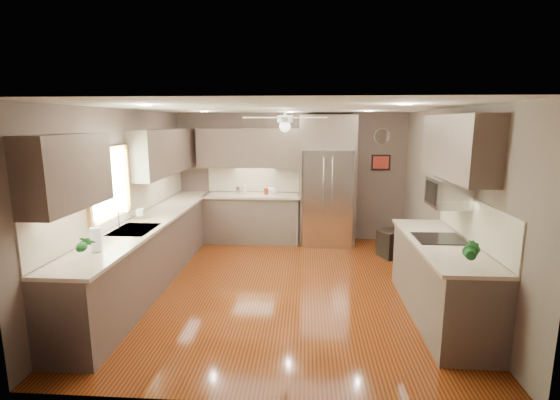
# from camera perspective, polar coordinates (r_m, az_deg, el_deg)

# --- Properties ---
(floor) EXTENTS (5.00, 5.00, 0.00)m
(floor) POSITION_cam_1_polar(r_m,az_deg,el_deg) (5.96, 0.49, -11.96)
(floor) COLOR #4B190A
(floor) RESTS_ON ground
(ceiling) EXTENTS (5.00, 5.00, 0.00)m
(ceiling) POSITION_cam_1_polar(r_m,az_deg,el_deg) (5.50, 0.54, 12.81)
(ceiling) COLOR white
(ceiling) RESTS_ON ground
(wall_back) EXTENTS (4.50, 0.00, 4.50)m
(wall_back) POSITION_cam_1_polar(r_m,az_deg,el_deg) (8.07, 1.52, 3.28)
(wall_back) COLOR brown
(wall_back) RESTS_ON ground
(wall_front) EXTENTS (4.50, 0.00, 4.50)m
(wall_front) POSITION_cam_1_polar(r_m,az_deg,el_deg) (3.19, -2.06, -8.61)
(wall_front) COLOR brown
(wall_front) RESTS_ON ground
(wall_left) EXTENTS (0.00, 5.00, 5.00)m
(wall_left) POSITION_cam_1_polar(r_m,az_deg,el_deg) (6.15, -20.91, 0.18)
(wall_left) COLOR brown
(wall_left) RESTS_ON ground
(wall_right) EXTENTS (0.00, 5.00, 5.00)m
(wall_right) POSITION_cam_1_polar(r_m,az_deg,el_deg) (5.92, 22.82, -0.35)
(wall_right) COLOR brown
(wall_right) RESTS_ON ground
(canister_b) EXTENTS (0.12, 0.12, 0.14)m
(canister_b) POSITION_cam_1_polar(r_m,az_deg,el_deg) (7.95, -5.94, 1.36)
(canister_b) COLOR silver
(canister_b) RESTS_ON back_run
(canister_c) EXTENTS (0.12, 0.12, 0.17)m
(canister_c) POSITION_cam_1_polar(r_m,az_deg,el_deg) (7.89, -4.99, 1.45)
(canister_c) COLOR beige
(canister_c) RESTS_ON back_run
(canister_d) EXTENTS (0.09, 0.09, 0.12)m
(canister_d) POSITION_cam_1_polar(r_m,az_deg,el_deg) (7.86, -1.99, 1.24)
(canister_d) COLOR maroon
(canister_d) RESTS_ON back_run
(soap_bottle) EXTENTS (0.11, 0.11, 0.21)m
(soap_bottle) POSITION_cam_1_polar(r_m,az_deg,el_deg) (6.19, -18.90, -1.54)
(soap_bottle) COLOR white
(soap_bottle) RESTS_ON left_run
(potted_plant_left) EXTENTS (0.19, 0.15, 0.32)m
(potted_plant_left) POSITION_cam_1_polar(r_m,az_deg,el_deg) (4.57, -26.05, -5.63)
(potted_plant_left) COLOR #17531E
(potted_plant_left) RESTS_ON left_run
(potted_plant_right) EXTENTS (0.21, 0.19, 0.32)m
(potted_plant_right) POSITION_cam_1_polar(r_m,az_deg,el_deg) (4.32, 25.48, -6.51)
(potted_plant_right) COLOR #17531E
(potted_plant_right) RESTS_ON right_run
(bowl) EXTENTS (0.30, 0.30, 0.06)m
(bowl) POSITION_cam_1_polar(r_m,az_deg,el_deg) (7.87, -1.23, 1.02)
(bowl) COLOR beige
(bowl) RESTS_ON back_run
(left_run) EXTENTS (0.65, 4.70, 1.45)m
(left_run) POSITION_cam_1_polar(r_m,az_deg,el_deg) (6.35, -17.44, -6.41)
(left_run) COLOR brown
(left_run) RESTS_ON ground
(back_run) EXTENTS (1.85, 0.65, 1.45)m
(back_run) POSITION_cam_1_polar(r_m,az_deg,el_deg) (7.97, -3.81, -2.43)
(back_run) COLOR brown
(back_run) RESTS_ON ground
(uppers) EXTENTS (4.50, 4.70, 0.95)m
(uppers) POSITION_cam_1_polar(r_m,az_deg,el_deg) (6.30, -5.90, 6.79)
(uppers) COLOR brown
(uppers) RESTS_ON wall_left
(window) EXTENTS (0.05, 1.12, 0.92)m
(window) POSITION_cam_1_polar(r_m,az_deg,el_deg) (5.65, -22.93, 2.23)
(window) COLOR #BFF2B2
(window) RESTS_ON wall_left
(sink) EXTENTS (0.50, 0.70, 0.32)m
(sink) POSITION_cam_1_polar(r_m,az_deg,el_deg) (5.65, -19.83, -4.22)
(sink) COLOR silver
(sink) RESTS_ON left_run
(refrigerator) EXTENTS (1.06, 0.75, 2.45)m
(refrigerator) POSITION_cam_1_polar(r_m,az_deg,el_deg) (7.74, 6.61, 2.43)
(refrigerator) COLOR silver
(refrigerator) RESTS_ON ground
(right_run) EXTENTS (0.70, 2.20, 1.45)m
(right_run) POSITION_cam_1_polar(r_m,az_deg,el_deg) (5.29, 21.69, -10.17)
(right_run) COLOR brown
(right_run) RESTS_ON ground
(microwave) EXTENTS (0.43, 0.55, 0.34)m
(microwave) POSITION_cam_1_polar(r_m,az_deg,el_deg) (5.29, 22.62, 0.97)
(microwave) COLOR silver
(microwave) RESTS_ON wall_right
(ceiling_fan) EXTENTS (1.18, 1.18, 0.32)m
(ceiling_fan) POSITION_cam_1_polar(r_m,az_deg,el_deg) (5.80, 0.70, 11.05)
(ceiling_fan) COLOR white
(ceiling_fan) RESTS_ON ceiling
(recessed_lights) EXTENTS (2.84, 3.14, 0.01)m
(recessed_lights) POSITION_cam_1_polar(r_m,az_deg,el_deg) (5.90, 0.36, 12.62)
(recessed_lights) COLOR white
(recessed_lights) RESTS_ON ceiling
(wall_clock) EXTENTS (0.30, 0.03, 0.30)m
(wall_clock) POSITION_cam_1_polar(r_m,az_deg,el_deg) (8.11, 14.15, 8.67)
(wall_clock) COLOR white
(wall_clock) RESTS_ON wall_back
(framed_print) EXTENTS (0.36, 0.03, 0.30)m
(framed_print) POSITION_cam_1_polar(r_m,az_deg,el_deg) (8.13, 13.99, 5.15)
(framed_print) COLOR black
(framed_print) RESTS_ON wall_back
(stool) EXTENTS (0.54, 0.54, 0.48)m
(stool) POSITION_cam_1_polar(r_m,az_deg,el_deg) (7.36, 15.53, -5.92)
(stool) COLOR black
(stool) RESTS_ON ground
(paper_towel) EXTENTS (0.11, 0.11, 0.28)m
(paper_towel) POSITION_cam_1_polar(r_m,az_deg,el_deg) (4.79, -24.45, -5.05)
(paper_towel) COLOR white
(paper_towel) RESTS_ON left_run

